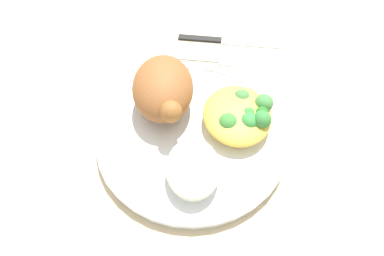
# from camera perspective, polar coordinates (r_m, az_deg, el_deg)

# --- Properties ---
(ground_plane) EXTENTS (2.00, 2.00, 0.00)m
(ground_plane) POSITION_cam_1_polar(r_m,az_deg,el_deg) (0.52, 0.00, -1.94)
(ground_plane) COLOR beige
(plate) EXTENTS (0.28, 0.28, 0.02)m
(plate) POSITION_cam_1_polar(r_m,az_deg,el_deg) (0.51, 0.00, -1.28)
(plate) COLOR white
(plate) RESTS_ON ground_plane
(roasted_chicken) EXTENTS (0.12, 0.09, 0.07)m
(roasted_chicken) POSITION_cam_1_polar(r_m,az_deg,el_deg) (0.51, -4.75, 6.44)
(roasted_chicken) COLOR brown
(roasted_chicken) RESTS_ON plate
(rice_pile) EXTENTS (0.09, 0.07, 0.03)m
(rice_pile) POSITION_cam_1_polar(r_m,az_deg,el_deg) (0.45, 0.49, -6.63)
(rice_pile) COLOR silver
(rice_pile) RESTS_ON plate
(mac_cheese_with_broccoli) EXTENTS (0.11, 0.10, 0.04)m
(mac_cheese_with_broccoli) POSITION_cam_1_polar(r_m,az_deg,el_deg) (0.50, 7.88, 2.21)
(mac_cheese_with_broccoli) COLOR yellow
(mac_cheese_with_broccoli) RESTS_ON plate
(fork) EXTENTS (0.03, 0.14, 0.01)m
(fork) POSITION_cam_1_polar(r_m,az_deg,el_deg) (0.62, 1.79, 11.25)
(fork) COLOR silver
(fork) RESTS_ON ground_plane
(knife) EXTENTS (0.04, 0.19, 0.01)m
(knife) POSITION_cam_1_polar(r_m,az_deg,el_deg) (0.66, 4.74, 14.23)
(knife) COLOR black
(knife) RESTS_ON ground_plane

